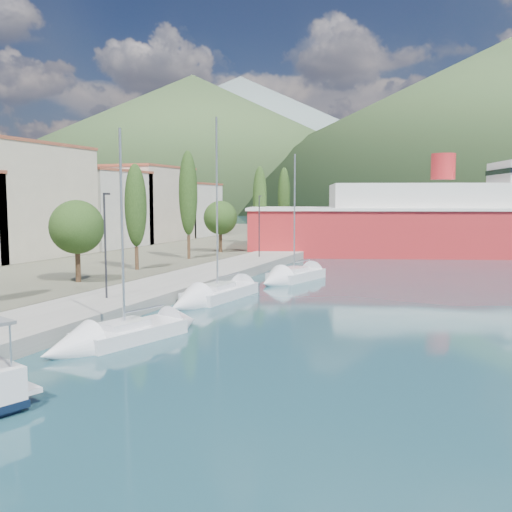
% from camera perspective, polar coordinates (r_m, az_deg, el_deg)
% --- Properties ---
extents(ground, '(1400.00, 1400.00, 0.00)m').
position_cam_1_polar(ground, '(134.62, 16.26, 2.72)').
color(ground, '#1F454E').
extents(quay, '(5.00, 88.00, 0.80)m').
position_cam_1_polar(quay, '(45.02, -5.29, -2.10)').
color(quay, gray).
rests_on(quay, ground).
extents(town_buildings, '(9.20, 69.20, 11.30)m').
position_cam_1_polar(town_buildings, '(66.46, -19.19, 4.59)').
color(town_buildings, beige).
rests_on(town_buildings, land_strip).
extents(tree_row, '(3.77, 65.55, 10.46)m').
position_cam_1_polar(tree_row, '(52.62, -8.56, 4.87)').
color(tree_row, '#47301E').
rests_on(tree_row, land_strip).
extents(lamp_posts, '(0.15, 47.59, 6.06)m').
position_cam_1_polar(lamp_posts, '(34.74, -13.72, 1.56)').
color(lamp_posts, '#2D2D33').
rests_on(lamp_posts, quay).
extents(sailboat_near, '(4.12, 7.61, 10.48)m').
position_cam_1_polar(sailboat_near, '(26.15, -15.43, -8.25)').
color(sailboat_near, silver).
rests_on(sailboat_near, ground).
extents(sailboat_mid, '(3.25, 8.94, 12.58)m').
position_cam_1_polar(sailboat_mid, '(35.88, -5.28, -4.26)').
color(sailboat_mid, silver).
rests_on(sailboat_mid, ground).
extents(sailboat_far, '(4.16, 7.82, 10.97)m').
position_cam_1_polar(sailboat_far, '(44.57, 2.85, -2.28)').
color(sailboat_far, silver).
rests_on(sailboat_far, ground).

